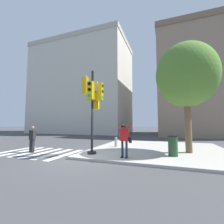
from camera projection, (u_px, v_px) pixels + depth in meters
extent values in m
plane|color=#424244|center=(81.00, 158.00, 7.46)|extent=(160.00, 160.00, 0.00)
cube|color=#ADA89E|center=(158.00, 149.00, 9.56)|extent=(8.00, 8.00, 0.12)
cube|color=silver|center=(66.00, 155.00, 8.25)|extent=(0.36, 3.09, 0.01)
cube|color=silver|center=(55.00, 154.00, 8.51)|extent=(0.36, 3.09, 0.01)
cube|color=silver|center=(44.00, 153.00, 8.77)|extent=(0.36, 3.09, 0.01)
cube|color=silver|center=(34.00, 152.00, 9.04)|extent=(0.36, 3.09, 0.01)
cube|color=silver|center=(24.00, 151.00, 9.30)|extent=(0.36, 3.09, 0.01)
cube|color=silver|center=(15.00, 150.00, 9.57)|extent=(0.36, 3.09, 0.01)
cylinder|color=black|center=(92.00, 153.00, 7.87)|extent=(0.47, 0.47, 0.12)
cylinder|color=black|center=(92.00, 111.00, 8.04)|extent=(0.13, 0.13, 4.27)
sphere|color=black|center=(93.00, 72.00, 8.21)|extent=(0.14, 0.14, 0.14)
cylinder|color=black|center=(94.00, 100.00, 8.27)|extent=(0.06, 0.26, 0.05)
cube|color=yellow|center=(96.00, 101.00, 8.50)|extent=(0.31, 0.25, 0.90)
cube|color=yellow|center=(95.00, 101.00, 8.38)|extent=(0.42, 0.03, 1.02)
cylinder|color=black|center=(97.00, 96.00, 8.65)|extent=(0.17, 0.03, 0.17)
cylinder|color=black|center=(97.00, 101.00, 8.63)|extent=(0.17, 0.03, 0.17)
cylinder|color=green|center=(97.00, 106.00, 8.60)|extent=(0.17, 0.03, 0.17)
cylinder|color=black|center=(91.00, 91.00, 7.93)|extent=(0.10, 0.26, 0.05)
cube|color=yellow|center=(90.00, 90.00, 7.68)|extent=(0.34, 0.30, 0.90)
cube|color=yellow|center=(91.00, 91.00, 7.81)|extent=(0.42, 0.11, 1.02)
cylinder|color=black|center=(89.00, 84.00, 7.57)|extent=(0.17, 0.06, 0.17)
cylinder|color=black|center=(89.00, 89.00, 7.55)|extent=(0.17, 0.06, 0.17)
cylinder|color=green|center=(89.00, 95.00, 7.53)|extent=(0.17, 0.06, 0.17)
cylinder|color=black|center=(89.00, 85.00, 8.18)|extent=(0.26, 0.10, 0.05)
cube|color=yellow|center=(85.00, 86.00, 8.21)|extent=(0.30, 0.34, 0.90)
cube|color=yellow|center=(87.00, 85.00, 8.19)|extent=(0.11, 0.42, 1.02)
cylinder|color=black|center=(82.00, 80.00, 8.25)|extent=(0.06, 0.17, 0.17)
cylinder|color=black|center=(82.00, 86.00, 8.23)|extent=(0.06, 0.17, 0.17)
cylinder|color=green|center=(82.00, 91.00, 8.20)|extent=(0.06, 0.17, 0.17)
cylinder|color=black|center=(96.00, 92.00, 8.08)|extent=(0.26, 0.08, 0.05)
cube|color=yellow|center=(100.00, 91.00, 8.03)|extent=(0.28, 0.33, 0.90)
cube|color=yellow|center=(98.00, 92.00, 8.06)|extent=(0.08, 0.42, 1.02)
cylinder|color=black|center=(103.00, 86.00, 8.02)|extent=(0.05, 0.17, 0.17)
cylinder|color=black|center=(103.00, 91.00, 8.00)|extent=(0.05, 0.17, 0.17)
cylinder|color=green|center=(103.00, 97.00, 7.98)|extent=(0.05, 0.17, 0.17)
cube|color=black|center=(122.00, 157.00, 6.97)|extent=(0.09, 0.24, 0.05)
cube|color=black|center=(126.00, 157.00, 6.90)|extent=(0.09, 0.24, 0.05)
cylinder|color=#282D42|center=(122.00, 149.00, 7.06)|extent=(0.11, 0.11, 0.77)
cylinder|color=#282D42|center=(127.00, 149.00, 6.99)|extent=(0.11, 0.11, 0.77)
cube|color=red|center=(124.00, 135.00, 7.07)|extent=(0.40, 0.22, 0.55)
sphere|color=brown|center=(124.00, 126.00, 7.11)|extent=(0.19, 0.19, 0.19)
cube|color=black|center=(123.00, 127.00, 6.81)|extent=(0.12, 0.10, 0.09)
cylinder|color=black|center=(122.00, 127.00, 6.75)|extent=(0.06, 0.08, 0.06)
cylinder|color=red|center=(121.00, 128.00, 7.01)|extent=(0.23, 0.35, 0.22)
cylinder|color=red|center=(126.00, 128.00, 6.92)|extent=(0.23, 0.35, 0.22)
cube|color=black|center=(130.00, 140.00, 6.98)|extent=(0.10, 0.20, 0.26)
cube|color=black|center=(32.00, 146.00, 8.89)|extent=(0.24, 0.16, 0.77)
cube|color=#232326|center=(32.00, 135.00, 8.94)|extent=(0.34, 0.20, 0.54)
sphere|color=#8C664C|center=(33.00, 128.00, 8.97)|extent=(0.20, 0.20, 0.20)
cylinder|color=brown|center=(188.00, 123.00, 8.31)|extent=(0.35, 0.35, 3.19)
ellipsoid|color=#568433|center=(186.00, 75.00, 8.52)|extent=(3.33, 3.33, 3.66)
cylinder|color=#99999E|center=(116.00, 143.00, 10.29)|extent=(0.20, 0.20, 0.51)
sphere|color=#99999E|center=(116.00, 138.00, 10.32)|extent=(0.18, 0.18, 0.18)
cylinder|color=#99999E|center=(115.00, 142.00, 10.18)|extent=(0.09, 0.06, 0.09)
cylinder|color=#234728|center=(173.00, 146.00, 7.35)|extent=(0.45, 0.45, 0.94)
cylinder|color=black|center=(173.00, 136.00, 7.39)|extent=(0.47, 0.47, 0.04)
cube|color=beige|center=(83.00, 91.00, 29.45)|extent=(17.75, 10.19, 16.28)
cube|color=#B2AD9E|center=(83.00, 49.00, 30.11)|extent=(17.95, 10.39, 0.80)
cube|color=gray|center=(193.00, 89.00, 23.44)|extent=(10.15, 13.09, 14.28)
cube|color=#7A604C|center=(191.00, 43.00, 24.04)|extent=(10.35, 13.29, 0.80)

